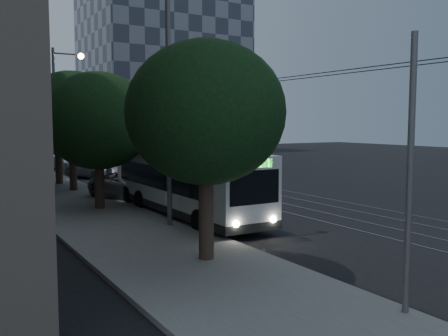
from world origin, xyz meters
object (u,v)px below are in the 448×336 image
object	(u,v)px
car_white_d	(62,159)
trolleybus	(183,180)
car_white_b	(90,168)
car_white_c	(58,161)
car_white_a	(119,176)
streetlamp_far	(60,100)
pickup_silver	(139,186)
streetlamp_near	(178,62)

from	to	relation	value
car_white_d	trolleybus	bearing A→B (deg)	-108.41
trolleybus	car_white_b	xyz separation A→B (m)	(0.73, 17.23, -0.88)
car_white_b	car_white_c	size ratio (longest dim) A/B	1.23
trolleybus	car_white_a	size ratio (longest dim) A/B	2.85
trolleybus	car_white_d	xyz separation A→B (m)	(1.23, 28.39, -0.87)
trolleybus	streetlamp_far	world-z (taller)	streetlamp_far
car_white_b	car_white_d	xyz separation A→B (m)	(0.49, 11.16, 0.02)
car_white_b	car_white_c	xyz separation A→B (m)	(-0.47, 8.67, -0.05)
trolleybus	pickup_silver	distance (m)	4.96
car_white_d	streetlamp_far	xyz separation A→B (m)	(-2.52, -11.07, 5.01)
car_white_a	car_white_c	size ratio (longest dim) A/B	1.04
pickup_silver	streetlamp_far	xyz separation A→B (m)	(-1.09, 12.43, 4.93)
streetlamp_far	car_white_a	bearing A→B (deg)	-70.96
pickup_silver	car_white_b	distance (m)	12.37
trolleybus	streetlamp_near	world-z (taller)	streetlamp_near
pickup_silver	streetlamp_near	bearing A→B (deg)	-121.28
pickup_silver	car_white_b	bearing A→B (deg)	62.91
car_white_a	streetlamp_near	size ratio (longest dim) A/B	0.37
streetlamp_far	pickup_silver	bearing A→B (deg)	-84.97
streetlamp_near	car_white_c	bearing A→B (deg)	86.88
streetlamp_near	streetlamp_far	xyz separation A→B (m)	(-0.02, 19.61, -0.77)
streetlamp_near	streetlamp_far	size ratio (longest dim) A/B	1.15
pickup_silver	streetlamp_near	xyz separation A→B (m)	(-1.08, -7.19, 5.70)
car_white_c	car_white_b	bearing A→B (deg)	-111.39
car_white_b	car_white_d	bearing A→B (deg)	63.96
car_white_b	trolleybus	bearing A→B (deg)	-115.94
car_white_b	car_white_d	distance (m)	11.17
car_white_c	car_white_a	bearing A→B (deg)	-112.18
car_white_d	car_white_c	bearing A→B (deg)	-127.12
car_white_a	streetlamp_far	size ratio (longest dim) A/B	0.43
pickup_silver	car_white_c	size ratio (longest dim) A/B	1.46
pickup_silver	car_white_c	distance (m)	21.01
car_white_c	car_white_d	world-z (taller)	car_white_d
streetlamp_near	pickup_silver	bearing A→B (deg)	81.49
car_white_a	car_white_d	world-z (taller)	car_white_d
car_white_d	streetlamp_far	distance (m)	12.41
car_white_a	car_white_d	size ratio (longest dim) A/B	0.97
car_white_a	car_white_b	size ratio (longest dim) A/B	0.85
trolleybus	car_white_a	world-z (taller)	trolleybus
trolleybus	car_white_d	distance (m)	28.43
car_white_d	car_white_a	bearing A→B (deg)	-107.14
trolleybus	car_white_b	world-z (taller)	trolleybus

